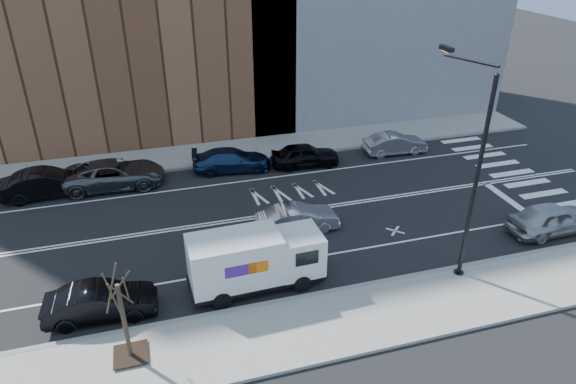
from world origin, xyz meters
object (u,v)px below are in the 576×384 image
driving_sedan (298,219)px  fedex_van (255,260)px  far_parked_b (47,183)px  near_parked_front (552,219)px

driving_sedan → fedex_van: bearing=141.1°
fedex_van → driving_sedan: 4.90m
fedex_van → driving_sedan: (3.05, 3.77, -0.69)m
far_parked_b → near_parked_front: far_parked_b is taller
far_parked_b → near_parked_front: size_ratio=1.05×
driving_sedan → near_parked_front: bearing=-106.9°
driving_sedan → near_parked_front: 12.67m
near_parked_front → fedex_van: bearing=88.6°
fedex_van → far_parked_b: bearing=128.2°
far_parked_b → driving_sedan: 14.54m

